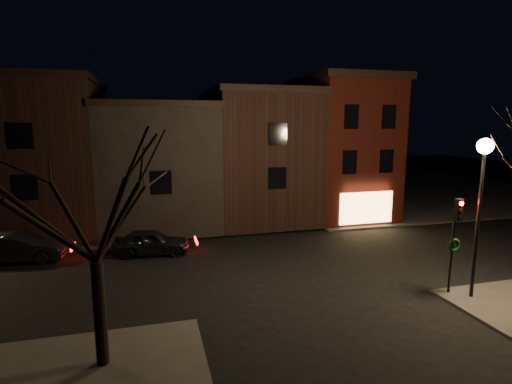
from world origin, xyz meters
TOP-DOWN VIEW (x-y plane):
  - ground at (0.00, 0.00)m, footprint 120.00×120.00m
  - sidewalk_far_right at (20.00, 20.00)m, footprint 30.00×30.00m
  - corner_building at (8.00, 9.47)m, footprint 6.50×8.50m
  - row_building_a at (1.50, 10.50)m, footprint 7.30×10.30m
  - row_building_b at (-5.75, 10.50)m, footprint 7.80×10.30m
  - row_building_c at (-13.00, 10.50)m, footprint 7.30×10.30m
  - street_lamp_near at (6.20, -6.00)m, footprint 0.60×0.60m
  - traffic_signal at (5.60, -5.51)m, footprint 0.58×0.38m
  - bare_tree_left at (-8.00, -7.00)m, footprint 5.60×5.60m
  - parked_car_a at (-6.50, 3.37)m, footprint 4.33×2.13m
  - parked_car_b at (-13.21, 3.92)m, footprint 4.67×1.91m

SIDE VIEW (x-z plane):
  - ground at x=0.00m, z-range 0.00..0.00m
  - sidewalk_far_right at x=20.00m, z-range 0.00..0.12m
  - parked_car_a at x=-6.50m, z-range 0.00..1.42m
  - parked_car_b at x=-13.21m, z-range 0.00..1.51m
  - traffic_signal at x=5.60m, z-range 0.78..4.83m
  - row_building_b at x=-5.75m, z-range 0.13..8.53m
  - row_building_a at x=1.50m, z-range 0.13..9.53m
  - row_building_c at x=-13.00m, z-range 0.13..10.03m
  - street_lamp_near at x=6.20m, z-range 1.94..8.42m
  - corner_building at x=8.00m, z-range 0.15..10.65m
  - bare_tree_left at x=-8.00m, z-range 1.68..9.18m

